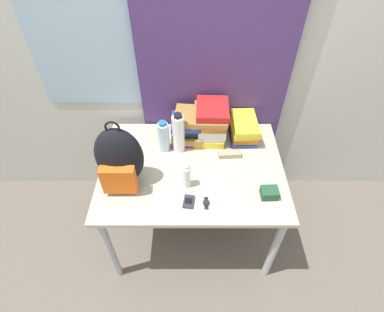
{
  "coord_description": "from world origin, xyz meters",
  "views": [
    {
      "loc": [
        -0.0,
        -0.87,
        2.19
      ],
      "look_at": [
        0.0,
        0.43,
        0.85
      ],
      "focal_mm": 28.0,
      "sensor_mm": 36.0,
      "label": 1
    }
  ],
  "objects_px": {
    "sports_bottle": "(178,133)",
    "sunscreen_bottle": "(186,176)",
    "book_stack_right": "(244,129)",
    "backpack": "(119,159)",
    "book_stack_left": "(187,126)",
    "camera_pouch": "(270,193)",
    "book_stack_center": "(211,122)",
    "cell_phone": "(189,202)",
    "water_bottle": "(163,137)",
    "wristwatch": "(206,203)",
    "sunglasses_case": "(229,154)"
  },
  "relations": [
    {
      "from": "cell_phone",
      "to": "camera_pouch",
      "type": "xyz_separation_m",
      "value": [
        0.48,
        0.05,
        0.02
      ]
    },
    {
      "from": "book_stack_left",
      "to": "sunscreen_bottle",
      "type": "xyz_separation_m",
      "value": [
        0.0,
        -0.44,
        -0.02
      ]
    },
    {
      "from": "sunscreen_bottle",
      "to": "cell_phone",
      "type": "xyz_separation_m",
      "value": [
        0.01,
        -0.13,
        -0.07
      ]
    },
    {
      "from": "book_stack_right",
      "to": "water_bottle",
      "type": "relative_size",
      "value": 1.19
    },
    {
      "from": "book_stack_center",
      "to": "sports_bottle",
      "type": "xyz_separation_m",
      "value": [
        -0.22,
        -0.12,
        0.0
      ]
    },
    {
      "from": "book_stack_left",
      "to": "wristwatch",
      "type": "xyz_separation_m",
      "value": [
        0.12,
        -0.57,
        -0.1
      ]
    },
    {
      "from": "water_bottle",
      "to": "sunglasses_case",
      "type": "distance_m",
      "value": 0.45
    },
    {
      "from": "water_bottle",
      "to": "book_stack_center",
      "type": "bearing_deg",
      "value": 20.78
    },
    {
      "from": "sunscreen_bottle",
      "to": "book_stack_left",
      "type": "bearing_deg",
      "value": 90.06
    },
    {
      "from": "book_stack_left",
      "to": "sunscreen_bottle",
      "type": "height_order",
      "value": "book_stack_left"
    },
    {
      "from": "sports_bottle",
      "to": "sunscreen_bottle",
      "type": "distance_m",
      "value": 0.33
    },
    {
      "from": "book_stack_left",
      "to": "backpack",
      "type": "bearing_deg",
      "value": -133.55
    },
    {
      "from": "backpack",
      "to": "cell_phone",
      "type": "height_order",
      "value": "backpack"
    },
    {
      "from": "book_stack_center",
      "to": "cell_phone",
      "type": "distance_m",
      "value": 0.6
    },
    {
      "from": "camera_pouch",
      "to": "wristwatch",
      "type": "xyz_separation_m",
      "value": [
        -0.37,
        -0.05,
        -0.03
      ]
    },
    {
      "from": "camera_pouch",
      "to": "wristwatch",
      "type": "distance_m",
      "value": 0.38
    },
    {
      "from": "backpack",
      "to": "book_stack_right",
      "type": "bearing_deg",
      "value": 27.61
    },
    {
      "from": "sunscreen_bottle",
      "to": "water_bottle",
      "type": "bearing_deg",
      "value": 116.02
    },
    {
      "from": "book_stack_center",
      "to": "sports_bottle",
      "type": "distance_m",
      "value": 0.25
    },
    {
      "from": "sports_bottle",
      "to": "sunscreen_bottle",
      "type": "height_order",
      "value": "sports_bottle"
    },
    {
      "from": "sports_bottle",
      "to": "camera_pouch",
      "type": "bearing_deg",
      "value": -36.33
    },
    {
      "from": "cell_phone",
      "to": "wristwatch",
      "type": "relative_size",
      "value": 1.14
    },
    {
      "from": "backpack",
      "to": "book_stack_left",
      "type": "xyz_separation_m",
      "value": [
        0.38,
        0.4,
        -0.1
      ]
    },
    {
      "from": "sports_bottle",
      "to": "sunglasses_case",
      "type": "distance_m",
      "value": 0.37
    },
    {
      "from": "book_stack_left",
      "to": "cell_phone",
      "type": "bearing_deg",
      "value": -88.57
    },
    {
      "from": "sunglasses_case",
      "to": "book_stack_left",
      "type": "bearing_deg",
      "value": 146.72
    },
    {
      "from": "book_stack_right",
      "to": "sunglasses_case",
      "type": "bearing_deg",
      "value": -120.23
    },
    {
      "from": "water_bottle",
      "to": "book_stack_left",
      "type": "bearing_deg",
      "value": 37.56
    },
    {
      "from": "sunscreen_bottle",
      "to": "camera_pouch",
      "type": "height_order",
      "value": "sunscreen_bottle"
    },
    {
      "from": "backpack",
      "to": "book_stack_left",
      "type": "relative_size",
      "value": 1.72
    },
    {
      "from": "water_bottle",
      "to": "sunscreen_bottle",
      "type": "bearing_deg",
      "value": -63.98
    },
    {
      "from": "sunscreen_bottle",
      "to": "backpack",
      "type": "bearing_deg",
      "value": 175.08
    },
    {
      "from": "book_stack_right",
      "to": "camera_pouch",
      "type": "distance_m",
      "value": 0.53
    },
    {
      "from": "sports_bottle",
      "to": "wristwatch",
      "type": "relative_size",
      "value": 3.47
    },
    {
      "from": "book_stack_left",
      "to": "sports_bottle",
      "type": "distance_m",
      "value": 0.14
    },
    {
      "from": "sunglasses_case",
      "to": "wristwatch",
      "type": "xyz_separation_m",
      "value": [
        -0.17,
        -0.39,
        -0.01
      ]
    },
    {
      "from": "cell_phone",
      "to": "wristwatch",
      "type": "bearing_deg",
      "value": -3.42
    },
    {
      "from": "book_stack_right",
      "to": "sports_bottle",
      "type": "xyz_separation_m",
      "value": [
        -0.45,
        -0.12,
        0.07
      ]
    },
    {
      "from": "book_stack_left",
      "to": "sports_bottle",
      "type": "xyz_separation_m",
      "value": [
        -0.05,
        -0.12,
        0.04
      ]
    },
    {
      "from": "book_stack_left",
      "to": "cell_phone",
      "type": "height_order",
      "value": "book_stack_left"
    },
    {
      "from": "book_stack_right",
      "to": "sunscreen_bottle",
      "type": "relative_size",
      "value": 1.59
    },
    {
      "from": "book_stack_left",
      "to": "camera_pouch",
      "type": "distance_m",
      "value": 0.72
    },
    {
      "from": "water_bottle",
      "to": "sunglasses_case",
      "type": "bearing_deg",
      "value": -8.8
    },
    {
      "from": "water_bottle",
      "to": "sports_bottle",
      "type": "bearing_deg",
      "value": -0.29
    },
    {
      "from": "book_stack_left",
      "to": "water_bottle",
      "type": "xyz_separation_m",
      "value": [
        -0.15,
        -0.12,
        0.01
      ]
    },
    {
      "from": "sports_bottle",
      "to": "cell_phone",
      "type": "distance_m",
      "value": 0.47
    },
    {
      "from": "book_stack_left",
      "to": "sunglasses_case",
      "type": "height_order",
      "value": "book_stack_left"
    },
    {
      "from": "book_stack_center",
      "to": "book_stack_left",
      "type": "bearing_deg",
      "value": -179.37
    },
    {
      "from": "sunscreen_bottle",
      "to": "camera_pouch",
      "type": "bearing_deg",
      "value": -9.61
    },
    {
      "from": "camera_pouch",
      "to": "wristwatch",
      "type": "bearing_deg",
      "value": -171.91
    }
  ]
}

